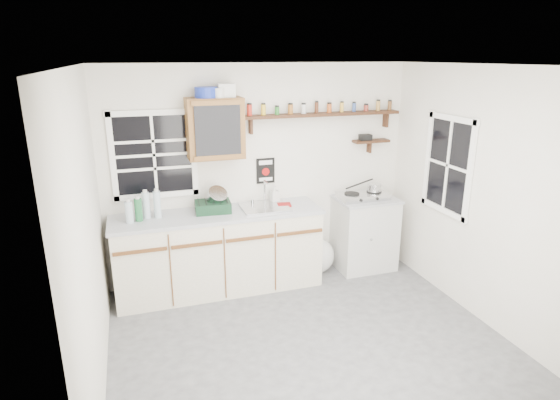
{
  "coord_description": "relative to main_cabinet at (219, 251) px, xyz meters",
  "views": [
    {
      "loc": [
        -1.43,
        -3.54,
        2.57
      ],
      "look_at": [
        -0.11,
        0.55,
        1.24
      ],
      "focal_mm": 30.0,
      "sensor_mm": 36.0,
      "label": 1
    }
  ],
  "objects": [
    {
      "name": "hotplate",
      "position": [
        1.78,
        0.01,
        0.49
      ],
      "size": [
        0.6,
        0.32,
        0.09
      ],
      "rotation": [
        0.0,
        0.0,
        -0.0
      ],
      "color": "#B6B7BB",
      "rests_on": "right_cabinet"
    },
    {
      "name": "main_cabinet",
      "position": [
        0.0,
        0.0,
        0.0
      ],
      "size": [
        2.31,
        0.63,
        0.92
      ],
      "color": "beige",
      "rests_on": "floor"
    },
    {
      "name": "warning_sign",
      "position": [
        0.63,
        0.29,
        0.82
      ],
      "size": [
        0.22,
        0.02,
        0.3
      ],
      "color": "black",
      "rests_on": "wall_back"
    },
    {
      "name": "upper_cabinet_clutter",
      "position": [
        0.04,
        0.14,
        1.75
      ],
      "size": [
        0.42,
        0.24,
        0.14
      ],
      "color": "#182D9F",
      "rests_on": "upper_cabinet"
    },
    {
      "name": "right_cabinet",
      "position": [
        1.83,
        0.03,
        -0.01
      ],
      "size": [
        0.73,
        0.57,
        0.91
      ],
      "color": "silver",
      "rests_on": "floor"
    },
    {
      "name": "room",
      "position": [
        0.58,
        -1.3,
        0.79
      ],
      "size": [
        3.64,
        3.24,
        2.54
      ],
      "color": "#4A4A4C",
      "rests_on": "ground"
    },
    {
      "name": "secondary_shelf",
      "position": [
        1.94,
        0.22,
        1.12
      ],
      "size": [
        0.45,
        0.16,
        0.24
      ],
      "color": "black",
      "rests_on": "wall_back"
    },
    {
      "name": "water_bottles",
      "position": [
        -0.78,
        0.02,
        0.59
      ],
      "size": [
        0.37,
        0.18,
        0.32
      ],
      "color": "silver",
      "rests_on": "main_cabinet"
    },
    {
      "name": "upper_cabinet",
      "position": [
        0.03,
        0.14,
        1.36
      ],
      "size": [
        0.6,
        0.32,
        0.65
      ],
      "color": "brown",
      "rests_on": "wall_back"
    },
    {
      "name": "trash_bag",
      "position": [
        1.24,
        0.08,
        -0.26
      ],
      "size": [
        0.42,
        0.38,
        0.48
      ],
      "color": "silver",
      "rests_on": "floor"
    },
    {
      "name": "dish_rack",
      "position": [
        -0.03,
        0.06,
        0.55
      ],
      "size": [
        0.41,
        0.32,
        0.29
      ],
      "rotation": [
        0.0,
        0.0,
        -0.08
      ],
      "color": "black",
      "rests_on": "main_cabinet"
    },
    {
      "name": "soap_bottle",
      "position": [
        0.71,
        0.18,
        0.56
      ],
      "size": [
        0.11,
        0.11,
        0.21
      ],
      "primitive_type": "imported",
      "rotation": [
        0.0,
        0.0,
        0.19
      ],
      "color": "white",
      "rests_on": "main_cabinet"
    },
    {
      "name": "rag",
      "position": [
        0.77,
        0.01,
        0.47
      ],
      "size": [
        0.17,
        0.16,
        0.02
      ],
      "primitive_type": "cube",
      "rotation": [
        0.0,
        0.0,
        -0.17
      ],
      "color": "maroon",
      "rests_on": "main_cabinet"
    },
    {
      "name": "sink",
      "position": [
        0.54,
        0.01,
        0.47
      ],
      "size": [
        0.52,
        0.44,
        0.29
      ],
      "color": "#B6B7BB",
      "rests_on": "main_cabinet"
    },
    {
      "name": "spice_shelf",
      "position": [
        1.3,
        0.21,
        1.47
      ],
      "size": [
        1.91,
        0.18,
        0.35
      ],
      "color": "black",
      "rests_on": "wall_back"
    },
    {
      "name": "saucepan",
      "position": [
        1.92,
        0.01,
        0.58
      ],
      "size": [
        0.39,
        0.26,
        0.17
      ],
      "rotation": [
        0.0,
        0.0,
        -0.6
      ],
      "color": "#B6B7BB",
      "rests_on": "hotplate"
    },
    {
      "name": "window_right",
      "position": [
        2.37,
        -0.75,
        0.99
      ],
      "size": [
        0.03,
        0.78,
        1.08
      ],
      "color": "black",
      "rests_on": "wall_back"
    },
    {
      "name": "window_back",
      "position": [
        -0.62,
        0.29,
        1.09
      ],
      "size": [
        0.93,
        0.03,
        0.98
      ],
      "color": "black",
      "rests_on": "wall_back"
    }
  ]
}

